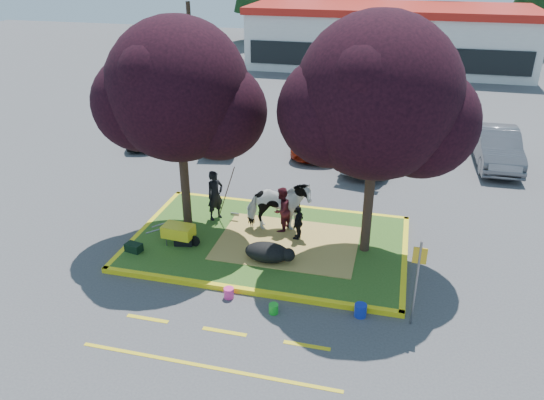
% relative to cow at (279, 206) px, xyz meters
% --- Properties ---
extents(ground, '(90.00, 90.00, 0.00)m').
position_rel_cow_xyz_m(ground, '(-0.14, -0.72, -0.99)').
color(ground, '#424244').
rests_on(ground, ground).
extents(median_island, '(8.00, 5.00, 0.15)m').
position_rel_cow_xyz_m(median_island, '(-0.14, -0.72, -0.92)').
color(median_island, '#315B1C').
rests_on(median_island, ground).
extents(curb_near, '(8.30, 0.16, 0.15)m').
position_rel_cow_xyz_m(curb_near, '(-0.14, -3.30, -0.92)').
color(curb_near, yellow).
rests_on(curb_near, ground).
extents(curb_far, '(8.30, 0.16, 0.15)m').
position_rel_cow_xyz_m(curb_far, '(-0.14, 1.86, -0.92)').
color(curb_far, yellow).
rests_on(curb_far, ground).
extents(curb_left, '(0.16, 5.30, 0.15)m').
position_rel_cow_xyz_m(curb_left, '(-4.22, -0.72, -0.92)').
color(curb_left, yellow).
rests_on(curb_left, ground).
extents(curb_right, '(0.16, 5.30, 0.15)m').
position_rel_cow_xyz_m(curb_right, '(3.94, -0.72, -0.92)').
color(curb_right, yellow).
rests_on(curb_right, ground).
extents(straw_bedding, '(4.20, 3.00, 0.01)m').
position_rel_cow_xyz_m(straw_bedding, '(0.46, -0.72, -0.84)').
color(straw_bedding, tan).
rests_on(straw_bedding, median_island).
extents(tree_purple_left, '(5.06, 4.20, 6.51)m').
position_rel_cow_xyz_m(tree_purple_left, '(-2.92, -0.34, 3.37)').
color(tree_purple_left, black).
rests_on(tree_purple_left, median_island).
extents(tree_purple_right, '(5.30, 4.40, 6.82)m').
position_rel_cow_xyz_m(tree_purple_right, '(2.78, -0.54, 3.57)').
color(tree_purple_right, black).
rests_on(tree_purple_right, median_island).
extents(fire_lane_stripe_a, '(1.10, 0.12, 0.01)m').
position_rel_cow_xyz_m(fire_lane_stripe_a, '(-2.14, -4.92, -0.99)').
color(fire_lane_stripe_a, yellow).
rests_on(fire_lane_stripe_a, ground).
extents(fire_lane_stripe_b, '(1.10, 0.12, 0.01)m').
position_rel_cow_xyz_m(fire_lane_stripe_b, '(-0.14, -4.92, -0.99)').
color(fire_lane_stripe_b, yellow).
rests_on(fire_lane_stripe_b, ground).
extents(fire_lane_stripe_c, '(1.10, 0.12, 0.01)m').
position_rel_cow_xyz_m(fire_lane_stripe_c, '(1.86, -4.92, -0.99)').
color(fire_lane_stripe_c, yellow).
rests_on(fire_lane_stripe_c, ground).
extents(fire_lane_long, '(6.00, 0.10, 0.01)m').
position_rel_cow_xyz_m(fire_lane_long, '(-0.14, -6.12, -0.99)').
color(fire_lane_long, yellow).
rests_on(fire_lane_long, ground).
extents(retail_building, '(20.40, 8.40, 4.40)m').
position_rel_cow_xyz_m(retail_building, '(1.86, 27.26, 1.26)').
color(retail_building, silver).
rests_on(retail_building, ground).
extents(cow, '(2.15, 1.36, 1.69)m').
position_rel_cow_xyz_m(cow, '(0.00, 0.00, 0.00)').
color(cow, white).
rests_on(cow, median_island).
extents(calf, '(1.42, 0.98, 0.56)m').
position_rel_cow_xyz_m(calf, '(0.11, -1.84, -0.56)').
color(calf, black).
rests_on(calf, median_island).
extents(handler, '(0.67, 0.73, 1.67)m').
position_rel_cow_xyz_m(handler, '(-2.19, 0.30, -0.01)').
color(handler, black).
rests_on(handler, median_island).
extents(visitor_a, '(0.75, 0.85, 1.46)m').
position_rel_cow_xyz_m(visitor_a, '(0.09, 0.02, -0.11)').
color(visitor_a, '#47141C').
rests_on(visitor_a, median_island).
extents(visitor_b, '(0.38, 0.69, 1.12)m').
position_rel_cow_xyz_m(visitor_b, '(0.71, -0.38, -0.28)').
color(visitor_b, black).
rests_on(visitor_b, median_island).
extents(wheelbarrow, '(1.66, 0.62, 0.62)m').
position_rel_cow_xyz_m(wheelbarrow, '(-2.71, -1.57, -0.41)').
color(wheelbarrow, black).
rests_on(wheelbarrow, median_island).
extents(gear_bag_dark, '(0.59, 0.40, 0.28)m').
position_rel_cow_xyz_m(gear_bag_dark, '(-2.56, -1.58, -0.70)').
color(gear_bag_dark, black).
rests_on(gear_bag_dark, median_island).
extents(gear_bag_green, '(0.53, 0.39, 0.25)m').
position_rel_cow_xyz_m(gear_bag_green, '(-3.84, -2.30, -0.72)').
color(gear_bag_green, black).
rests_on(gear_bag_green, median_island).
extents(sign_post, '(0.32, 0.06, 2.30)m').
position_rel_cow_xyz_m(sign_post, '(4.16, -3.52, 0.41)').
color(sign_post, slate).
rests_on(sign_post, ground).
extents(bucket_green, '(0.30, 0.30, 0.26)m').
position_rel_cow_xyz_m(bucket_green, '(0.82, -3.94, -0.86)').
color(bucket_green, green).
rests_on(bucket_green, ground).
extents(bucket_pink, '(0.31, 0.31, 0.29)m').
position_rel_cow_xyz_m(bucket_pink, '(-0.47, -3.59, -0.85)').
color(bucket_pink, '#F73794').
rests_on(bucket_pink, ground).
extents(bucket_blue, '(0.35, 0.35, 0.33)m').
position_rel_cow_xyz_m(bucket_blue, '(2.94, -3.52, -0.83)').
color(bucket_blue, '#1630B4').
rests_on(bucket_blue, ground).
extents(car_black, '(2.91, 4.19, 1.32)m').
position_rel_cow_xyz_m(car_black, '(-8.13, 7.17, -0.33)').
color(car_black, black).
rests_on(car_black, ground).
extents(car_silver, '(2.21, 4.34, 1.37)m').
position_rel_cow_xyz_m(car_silver, '(-4.41, 7.56, -0.31)').
color(car_silver, '#9EA1A5').
rests_on(car_silver, ground).
extents(car_red, '(2.35, 4.54, 1.23)m').
position_rel_cow_xyz_m(car_red, '(-0.10, 7.94, -0.38)').
color(car_red, '#A8240E').
rests_on(car_red, ground).
extents(car_white, '(2.84, 5.21, 1.43)m').
position_rel_cow_xyz_m(car_white, '(2.48, 6.93, -0.28)').
color(car_white, silver).
rests_on(car_white, ground).
extents(car_grey, '(1.73, 4.63, 1.51)m').
position_rel_cow_xyz_m(car_grey, '(7.41, 8.09, -0.24)').
color(car_grey, '#56585E').
rests_on(car_grey, ground).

